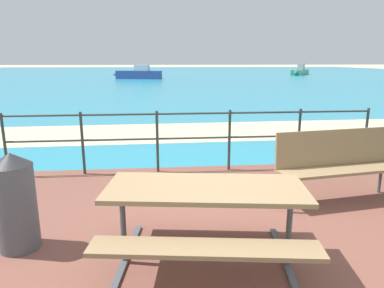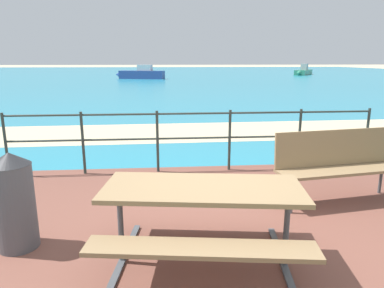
% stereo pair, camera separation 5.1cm
% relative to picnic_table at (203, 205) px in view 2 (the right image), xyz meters
% --- Properties ---
extents(ground_plane, '(240.00, 240.00, 0.00)m').
position_rel_picnic_table_xyz_m(ground_plane, '(0.17, 0.34, -0.64)').
color(ground_plane, beige).
extents(patio_paving, '(6.40, 5.20, 0.06)m').
position_rel_picnic_table_xyz_m(patio_paving, '(0.17, 0.34, -0.61)').
color(patio_paving, brown).
rests_on(patio_paving, ground).
extents(sea_water, '(90.00, 90.00, 0.01)m').
position_rel_picnic_table_xyz_m(sea_water, '(0.17, 40.34, -0.64)').
color(sea_water, teal).
rests_on(sea_water, ground).
extents(beach_strip, '(54.04, 3.76, 0.01)m').
position_rel_picnic_table_xyz_m(beach_strip, '(0.17, 6.14, -0.63)').
color(beach_strip, beige).
rests_on(beach_strip, ground).
extents(picnic_table, '(1.86, 1.55, 0.75)m').
position_rel_picnic_table_xyz_m(picnic_table, '(0.00, 0.00, 0.00)').
color(picnic_table, '#8C704C').
rests_on(picnic_table, patio_paving).
extents(park_bench, '(1.71, 0.66, 0.92)m').
position_rel_picnic_table_xyz_m(park_bench, '(1.90, 1.33, -0.04)').
color(park_bench, '#8C704C').
rests_on(park_bench, patio_paving).
extents(railing_fence, '(5.94, 0.04, 1.01)m').
position_rel_picnic_table_xyz_m(railing_fence, '(0.17, 2.72, 0.05)').
color(railing_fence, '#2D3833').
rests_on(railing_fence, patio_paving).
extents(trash_bin, '(0.38, 0.38, 0.96)m').
position_rel_picnic_table_xyz_m(trash_bin, '(-1.76, 0.46, -0.10)').
color(trash_bin, '#4C4C51').
rests_on(trash_bin, patio_paving).
extents(boat_near, '(4.94, 2.26, 1.34)m').
position_rel_picnic_table_xyz_m(boat_near, '(-2.35, 31.93, -0.15)').
color(boat_near, '#2D478C').
rests_on(boat_near, sea_water).
extents(boat_mid, '(3.73, 5.01, 1.33)m').
position_rel_picnic_table_xyz_m(boat_mid, '(17.11, 39.62, -0.25)').
color(boat_mid, '#338466').
rests_on(boat_mid, sea_water).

